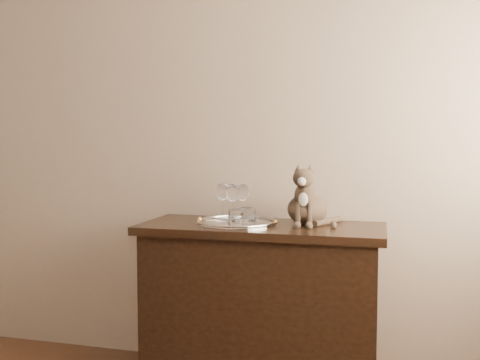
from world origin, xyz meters
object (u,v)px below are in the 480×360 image
object	(u,v)px
wine_glass_a	(222,201)
cat	(308,194)
tray	(237,223)
tumbler_a	(248,216)
wine_glass_d	(233,203)
wine_glass_b	(242,202)
tumbler_b	(236,218)
sideboard	(261,309)

from	to	relation	value
wine_glass_a	cat	world-z (taller)	cat
tray	tumbler_a	distance (m)	0.10
wine_glass_d	tumbler_a	world-z (taller)	wine_glass_d
wine_glass_b	wine_glass_a	bearing A→B (deg)	-169.41
tray	tumbler_b	distance (m)	0.14
tumbler_b	cat	world-z (taller)	cat
tray	wine_glass_d	bearing A→B (deg)	154.72
tumbler_a	cat	bearing A→B (deg)	25.38
wine_glass_d	wine_glass_a	bearing A→B (deg)	144.87
wine_glass_a	wine_glass_d	distance (m)	0.08
tumbler_b	cat	bearing A→B (deg)	33.25
sideboard	tumbler_a	world-z (taller)	tumbler_a
tray	wine_glass_d	size ratio (longest dim) A/B	2.09
wine_glass_a	tumbler_b	bearing A→B (deg)	-56.41
sideboard	wine_glass_d	bearing A→B (deg)	179.71
wine_glass_a	cat	size ratio (longest dim) A/B	0.64
sideboard	wine_glass_d	distance (m)	0.55
sideboard	wine_glass_d	size ratio (longest dim) A/B	6.26
tray	cat	xyz separation A→B (m)	(0.34, 0.08, 0.15)
tumbler_b	cat	distance (m)	0.39
tray	tumbler_a	xyz separation A→B (m)	(0.07, -0.05, 0.04)
tray	wine_glass_b	bearing A→B (deg)	85.45
tray	wine_glass_a	bearing A→B (deg)	147.35
wine_glass_a	wine_glass_b	distance (m)	0.10
wine_glass_a	tumbler_a	size ratio (longest dim) A/B	2.38
sideboard	cat	distance (m)	0.62
wine_glass_a	tumbler_a	bearing A→B (deg)	-33.57
tumbler_b	tray	bearing A→B (deg)	103.04
sideboard	wine_glass_b	size ratio (longest dim) A/B	6.36
wine_glass_d	cat	size ratio (longest dim) A/B	0.63
wine_glass_a	tumbler_b	size ratio (longest dim) A/B	2.43
wine_glass_d	cat	world-z (taller)	cat
sideboard	tumbler_b	bearing A→B (deg)	-124.57
wine_glass_a	wine_glass_b	xyz separation A→B (m)	(0.10, 0.02, -0.00)
wine_glass_d	tray	bearing A→B (deg)	-25.28
wine_glass_b	sideboard	bearing A→B (deg)	-30.18
tumbler_b	wine_glass_d	bearing A→B (deg)	111.69
tumbler_a	tumbler_b	xyz separation A→B (m)	(-0.04, -0.08, -0.00)
tray	wine_glass_b	xyz separation A→B (m)	(0.01, 0.08, 0.10)
cat	wine_glass_d	bearing A→B (deg)	-167.13
tray	wine_glass_a	size ratio (longest dim) A/B	2.05
sideboard	tray	xyz separation A→B (m)	(-0.12, -0.01, 0.43)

